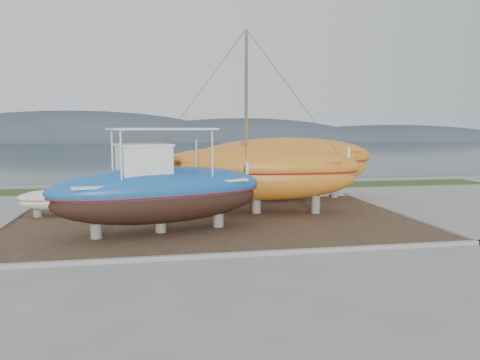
{
  "coord_description": "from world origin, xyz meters",
  "views": [
    {
      "loc": [
        -2.73,
        -17.09,
        4.32
      ],
      "look_at": [
        1.21,
        4.0,
        1.88
      ],
      "focal_mm": 35.0,
      "sensor_mm": 36.0,
      "label": 1
    }
  ],
  "objects": [
    {
      "name": "ground",
      "position": [
        0.0,
        0.0,
        0.0
      ],
      "size": [
        140.0,
        140.0,
        0.0
      ],
      "primitive_type": "plane",
      "color": "gray",
      "rests_on": "ground"
    },
    {
      "name": "dirt_patch",
      "position": [
        0.0,
        4.0,
        0.03
      ],
      "size": [
        18.0,
        12.0,
        0.06
      ],
      "primitive_type": "cube",
      "color": "#422D1E",
      "rests_on": "ground"
    },
    {
      "name": "curb_frame",
      "position": [
        0.0,
        4.0,
        0.07
      ],
      "size": [
        18.6,
        12.6,
        0.15
      ],
      "primitive_type": null,
      "color": "gray",
      "rests_on": "ground"
    },
    {
      "name": "grass_strip",
      "position": [
        0.0,
        15.5,
        0.04
      ],
      "size": [
        44.0,
        3.0,
        0.08
      ],
      "primitive_type": "cube",
      "color": "#284219",
      "rests_on": "ground"
    },
    {
      "name": "sea",
      "position": [
        0.0,
        70.0,
        0.0
      ],
      "size": [
        260.0,
        100.0,
        0.04
      ],
      "primitive_type": null,
      "color": "#172A2E",
      "rests_on": "ground"
    },
    {
      "name": "mountain_ridge",
      "position": [
        0.0,
        125.0,
        0.0
      ],
      "size": [
        200.0,
        36.0,
        20.0
      ],
      "primitive_type": null,
      "color": "#333D49",
      "rests_on": "ground"
    },
    {
      "name": "blue_caique",
      "position": [
        -2.47,
        1.85,
        2.17
      ],
      "size": [
        9.18,
        4.8,
        4.22
      ],
      "primitive_type": null,
      "rotation": [
        0.0,
        0.0,
        0.25
      ],
      "color": "#1B5CAC",
      "rests_on": "dirt_patch"
    },
    {
      "name": "white_dinghy",
      "position": [
        -6.95,
        6.41,
        0.7
      ],
      "size": [
        4.41,
        2.05,
        1.28
      ],
      "primitive_type": null,
      "rotation": [
        0.0,
        0.0,
        0.11
      ],
      "color": "white",
      "rests_on": "dirt_patch"
    },
    {
      "name": "orange_sailboat",
      "position": [
        2.3,
        5.32,
        4.51
      ],
      "size": [
        10.57,
        4.96,
        8.9
      ],
      "primitive_type": null,
      "rotation": [
        0.0,
        0.0,
        -0.2
      ],
      "color": "orange",
      "rests_on": "dirt_patch"
    },
    {
      "name": "orange_bare_hull",
      "position": [
        4.98,
        9.36,
        1.83
      ],
      "size": [
        10.95,
        3.79,
        3.54
      ],
      "primitive_type": null,
      "rotation": [
        0.0,
        0.0,
        0.05
      ],
      "color": "orange",
      "rests_on": "dirt_patch"
    }
  ]
}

